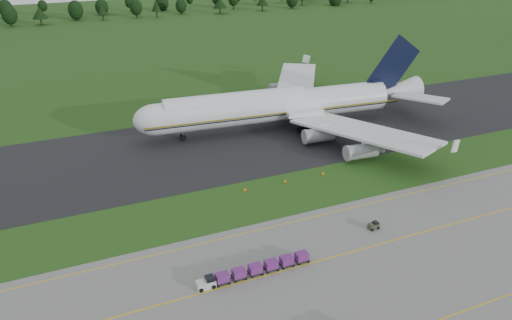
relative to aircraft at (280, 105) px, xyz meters
name	(u,v)px	position (x,y,z in m)	size (l,w,h in m)	color
ground	(256,200)	(-20.86, -32.57, -6.40)	(600.00, 600.00, 0.00)	#204615
apron	(352,312)	(-20.86, -66.57, -6.37)	(300.00, 52.00, 0.06)	slate
taxiway	(211,147)	(-20.86, -4.57, -6.36)	(300.00, 40.00, 0.08)	black
apron_markings	(326,282)	(-20.86, -59.55, -6.34)	(300.00, 30.20, 0.01)	#E6B20D
tree_line	(99,9)	(-21.93, 186.64, -0.36)	(529.60, 22.05, 11.80)	black
aircraft	(280,105)	(0.00, 0.00, 0.00)	(79.95, 77.59, 22.42)	white
baggage_train	(253,270)	(-30.28, -53.55, -5.46)	(18.53, 1.68, 1.62)	silver
utility_cart	(374,226)	(-5.67, -50.16, -5.85)	(1.89, 1.30, 1.02)	#303928
edge_markers	(285,182)	(-12.44, -28.47, -6.13)	(18.64, 0.30, 0.60)	orange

